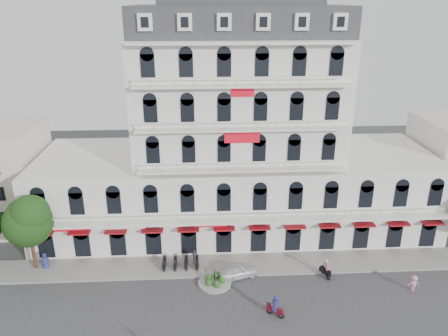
# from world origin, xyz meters

# --- Properties ---
(ground) EXTENTS (120.00, 120.00, 0.00)m
(ground) POSITION_xyz_m (0.00, 0.00, 0.00)
(ground) COLOR #38383A
(ground) RESTS_ON ground
(sidewalk) EXTENTS (53.00, 4.00, 0.16)m
(sidewalk) POSITION_xyz_m (0.00, 9.00, 0.08)
(sidewalk) COLOR gray
(sidewalk) RESTS_ON ground
(main_building) EXTENTS (45.00, 15.00, 25.80)m
(main_building) POSITION_xyz_m (0.00, 18.00, 9.96)
(main_building) COLOR silver
(main_building) RESTS_ON ground
(traffic_island) EXTENTS (3.20, 3.20, 1.60)m
(traffic_island) POSITION_xyz_m (-3.00, 6.00, 0.26)
(traffic_island) COLOR gray
(traffic_island) RESTS_ON ground
(parked_scooter_row) EXTENTS (4.40, 1.80, 1.10)m
(parked_scooter_row) POSITION_xyz_m (-6.35, 8.80, 0.00)
(parked_scooter_row) COLOR black
(parked_scooter_row) RESTS_ON ground
(tree_west_inner) EXTENTS (4.76, 4.76, 8.25)m
(tree_west_inner) POSITION_xyz_m (-20.95, 9.48, 5.68)
(tree_west_inner) COLOR #382314
(tree_west_inner) RESTS_ON ground
(parked_car) EXTENTS (4.22, 2.66, 1.34)m
(parked_car) POSITION_xyz_m (-0.69, 7.04, 0.67)
(parked_car) COLOR silver
(parked_car) RESTS_ON ground
(rider_east) EXTENTS (1.44, 1.17, 2.10)m
(rider_east) POSITION_xyz_m (2.04, 1.20, 1.04)
(rider_east) COLOR maroon
(rider_east) RESTS_ON ground
(rider_center) EXTENTS (0.90, 1.63, 2.03)m
(rider_center) POSITION_xyz_m (7.87, 6.60, 1.05)
(rider_center) COLOR black
(rider_center) RESTS_ON ground
(pedestrian_left) EXTENTS (1.00, 0.79, 1.79)m
(pedestrian_left) POSITION_xyz_m (-20.00, 9.50, 0.89)
(pedestrian_left) COLOR navy
(pedestrian_left) RESTS_ON ground
(pedestrian_mid) EXTENTS (1.00, 0.51, 1.64)m
(pedestrian_mid) POSITION_xyz_m (-4.90, 9.50, 0.82)
(pedestrian_mid) COLOR #504E55
(pedestrian_mid) RESTS_ON ground
(pedestrian_right) EXTENTS (1.06, 0.64, 1.61)m
(pedestrian_right) POSITION_xyz_m (15.53, 3.95, 0.81)
(pedestrian_right) COLOR #F582CD
(pedestrian_right) RESTS_ON ground
(pedestrian_far) EXTENTS (0.72, 0.64, 1.67)m
(pedestrian_far) POSITION_xyz_m (-20.00, 9.50, 0.83)
(pedestrian_far) COLOR navy
(pedestrian_far) RESTS_ON ground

